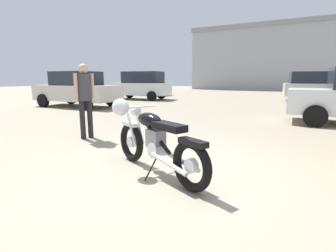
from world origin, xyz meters
name	(u,v)px	position (x,y,z in m)	size (l,w,h in m)	color
ground_plane	(171,172)	(0.00, 0.00, 0.00)	(80.00, 80.00, 0.00)	gray
vintage_motorcycle	(153,140)	(-0.24, -0.12, 0.49)	(1.86, 1.13, 1.07)	black
bystander	(85,93)	(-2.57, 1.23, 1.02)	(0.30, 0.43, 1.66)	black
dark_sedan_left	(141,85)	(-6.70, 11.34, 0.92)	(3.98, 1.99, 1.78)	black
silver_sedan_mid	(145,84)	(-8.48, 15.28, 0.92)	(4.08, 2.21, 1.78)	black
blue_hatchback_right	(77,89)	(-7.43, 6.32, 0.84)	(4.29, 2.09, 1.67)	black
white_estate_far	(326,86)	(4.09, 13.92, 0.94)	(4.77, 2.12, 1.74)	black
industrial_building	(290,58)	(2.90, 31.87, 3.77)	(23.06, 11.79, 14.57)	#9EA0A8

